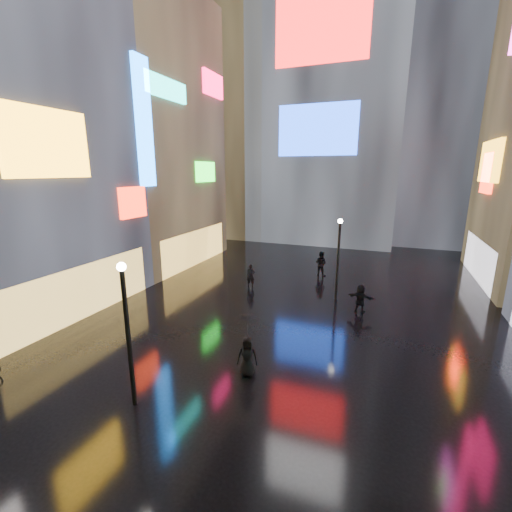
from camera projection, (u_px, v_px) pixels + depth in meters
The scene contains 12 objects.
ground at pixel (303, 306), 20.92m from camera, with size 140.00×140.00×0.00m, color black.
building_left_far at pixel (141, 135), 29.27m from camera, with size 10.28×12.00×22.00m.
tower_main at pixel (333, 52), 38.56m from camera, with size 16.00×14.20×42.00m.
tower_flank_right at pixel (446, 86), 37.17m from camera, with size 12.00×12.00×34.00m, color black.
tower_flank_left at pixel (238, 129), 42.56m from camera, with size 10.00×10.00×26.00m, color black.
lamp_near at pixel (127, 327), 11.40m from camera, with size 0.30×0.30×5.20m.
lamp_far at pixel (338, 255), 21.21m from camera, with size 0.30×0.30×5.20m.
pedestrian_4 at pixel (247, 357), 13.60m from camera, with size 0.82×0.53×1.68m, color black.
pedestrian_5 at pixel (360, 299), 19.79m from camera, with size 1.53×0.49×1.65m, color black.
pedestrian_6 at pixel (251, 276), 24.06m from camera, with size 0.60×0.39×1.63m, color black.
pedestrian_7 at pixel (321, 264), 26.73m from camera, with size 0.94×0.73×1.93m, color black.
umbrella_2 at pixel (247, 326), 13.28m from camera, with size 1.03×1.05×0.95m, color black.
Camera 1 is at (4.36, 0.72, 8.03)m, focal length 24.00 mm.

